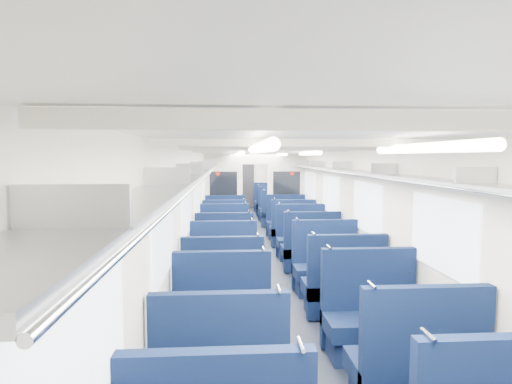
# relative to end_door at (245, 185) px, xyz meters

# --- Properties ---
(floor) EXTENTS (2.80, 18.00, 0.01)m
(floor) POSITION_rel_end_door_xyz_m (0.00, -8.94, -1.00)
(floor) COLOR black
(floor) RESTS_ON ground
(ceiling) EXTENTS (2.80, 18.00, 0.01)m
(ceiling) POSITION_rel_end_door_xyz_m (0.00, -8.94, 1.35)
(ceiling) COLOR white
(ceiling) RESTS_ON wall_left
(wall_left) EXTENTS (0.02, 18.00, 2.35)m
(wall_left) POSITION_rel_end_door_xyz_m (-1.40, -8.94, 0.18)
(wall_left) COLOR silver
(wall_left) RESTS_ON floor
(dado_left) EXTENTS (0.03, 17.90, 0.70)m
(dado_left) POSITION_rel_end_door_xyz_m (-1.39, -8.94, -0.65)
(dado_left) COLOR #101A35
(dado_left) RESTS_ON floor
(wall_right) EXTENTS (0.02, 18.00, 2.35)m
(wall_right) POSITION_rel_end_door_xyz_m (1.40, -8.94, 0.18)
(wall_right) COLOR silver
(wall_right) RESTS_ON floor
(dado_right) EXTENTS (0.03, 17.90, 0.70)m
(dado_right) POSITION_rel_end_door_xyz_m (1.39, -8.94, -0.65)
(dado_right) COLOR #101A35
(dado_right) RESTS_ON floor
(wall_far) EXTENTS (2.80, 0.02, 2.35)m
(wall_far) POSITION_rel_end_door_xyz_m (0.00, 0.06, 0.18)
(wall_far) COLOR silver
(wall_far) RESTS_ON floor
(luggage_rack_left) EXTENTS (0.36, 17.40, 0.18)m
(luggage_rack_left) POSITION_rel_end_door_xyz_m (-1.21, -8.94, 0.97)
(luggage_rack_left) COLOR #B2B5BA
(luggage_rack_left) RESTS_ON wall_left
(luggage_rack_right) EXTENTS (0.36, 17.40, 0.18)m
(luggage_rack_right) POSITION_rel_end_door_xyz_m (1.21, -8.94, 0.97)
(luggage_rack_right) COLOR #B2B5BA
(luggage_rack_right) RESTS_ON wall_right
(windows) EXTENTS (2.78, 15.60, 0.75)m
(windows) POSITION_rel_end_door_xyz_m (0.00, -9.40, 0.42)
(windows) COLOR white
(windows) RESTS_ON wall_left
(ceiling_fittings) EXTENTS (2.70, 16.06, 0.11)m
(ceiling_fittings) POSITION_rel_end_door_xyz_m (0.00, -9.20, 1.29)
(ceiling_fittings) COLOR silver
(ceiling_fittings) RESTS_ON ceiling
(end_door) EXTENTS (0.75, 0.06, 2.00)m
(end_door) POSITION_rel_end_door_xyz_m (0.00, 0.00, 0.00)
(end_door) COLOR black
(end_door) RESTS_ON floor
(bulkhead) EXTENTS (2.80, 0.10, 2.35)m
(bulkhead) POSITION_rel_end_door_xyz_m (-0.00, -6.47, 0.23)
(bulkhead) COLOR silver
(bulkhead) RESTS_ON floor
(seat_4) EXTENTS (1.08, 0.60, 1.20)m
(seat_4) POSITION_rel_end_door_xyz_m (-0.83, -14.90, -0.63)
(seat_4) COLOR #0D1C40
(seat_4) RESTS_ON floor
(seat_5) EXTENTS (1.08, 0.60, 1.20)m
(seat_5) POSITION_rel_end_door_xyz_m (0.83, -14.85, -0.63)
(seat_5) COLOR #0D1C40
(seat_5) RESTS_ON floor
(seat_6) EXTENTS (1.08, 0.60, 1.20)m
(seat_6) POSITION_rel_end_door_xyz_m (-0.83, -13.77, -0.63)
(seat_6) COLOR #0D1C40
(seat_6) RESTS_ON floor
(seat_7) EXTENTS (1.08, 0.60, 1.20)m
(seat_7) POSITION_rel_end_door_xyz_m (0.83, -13.73, -0.63)
(seat_7) COLOR #0D1C40
(seat_7) RESTS_ON floor
(seat_8) EXTENTS (1.08, 0.60, 1.20)m
(seat_8) POSITION_rel_end_door_xyz_m (-0.83, -12.62, -0.63)
(seat_8) COLOR #0D1C40
(seat_8) RESTS_ON floor
(seat_9) EXTENTS (1.08, 0.60, 1.20)m
(seat_9) POSITION_rel_end_door_xyz_m (0.83, -12.58, -0.63)
(seat_9) COLOR #0D1C40
(seat_9) RESTS_ON floor
(seat_10) EXTENTS (1.08, 0.60, 1.20)m
(seat_10) POSITION_rel_end_door_xyz_m (-0.83, -11.56, -0.63)
(seat_10) COLOR #0D1C40
(seat_10) RESTS_ON floor
(seat_11) EXTENTS (1.08, 0.60, 1.20)m
(seat_11) POSITION_rel_end_door_xyz_m (0.83, -11.55, -0.63)
(seat_11) COLOR #0D1C40
(seat_11) RESTS_ON floor
(seat_12) EXTENTS (1.08, 0.60, 1.20)m
(seat_12) POSITION_rel_end_door_xyz_m (-0.83, -10.25, -0.63)
(seat_12) COLOR #0D1C40
(seat_12) RESTS_ON floor
(seat_13) EXTENTS (1.08, 0.60, 1.20)m
(seat_13) POSITION_rel_end_door_xyz_m (0.83, -10.22, -0.63)
(seat_13) COLOR #0D1C40
(seat_13) RESTS_ON floor
(seat_14) EXTENTS (1.08, 0.60, 1.20)m
(seat_14) POSITION_rel_end_door_xyz_m (-0.83, -9.05, -0.63)
(seat_14) COLOR #0D1C40
(seat_14) RESTS_ON floor
(seat_15) EXTENTS (1.08, 0.60, 1.20)m
(seat_15) POSITION_rel_end_door_xyz_m (0.83, -9.21, -0.63)
(seat_15) COLOR #0D1C40
(seat_15) RESTS_ON floor
(seat_16) EXTENTS (1.08, 0.60, 1.20)m
(seat_16) POSITION_rel_end_door_xyz_m (-0.83, -7.91, -0.63)
(seat_16) COLOR #0D1C40
(seat_16) RESTS_ON floor
(seat_17) EXTENTS (1.08, 0.60, 1.20)m
(seat_17) POSITION_rel_end_door_xyz_m (0.83, -7.93, -0.63)
(seat_17) COLOR #0D1C40
(seat_17) RESTS_ON floor
(seat_18) EXTENTS (1.08, 0.60, 1.20)m
(seat_18) POSITION_rel_end_door_xyz_m (-0.83, -6.94, -0.63)
(seat_18) COLOR #0D1C40
(seat_18) RESTS_ON floor
(seat_19) EXTENTS (1.08, 0.60, 1.20)m
(seat_19) POSITION_rel_end_door_xyz_m (0.83, -6.84, -0.63)
(seat_19) COLOR #0D1C40
(seat_19) RESTS_ON floor
(seat_20) EXTENTS (1.08, 0.60, 1.20)m
(seat_20) POSITION_rel_end_door_xyz_m (-0.83, -4.84, -0.63)
(seat_20) COLOR #0D1C40
(seat_20) RESTS_ON floor
(seat_21) EXTENTS (1.08, 0.60, 1.20)m
(seat_21) POSITION_rel_end_door_xyz_m (0.83, -4.94, -0.63)
(seat_21) COLOR #0D1C40
(seat_21) RESTS_ON floor
(seat_22) EXTENTS (1.08, 0.60, 1.20)m
(seat_22) POSITION_rel_end_door_xyz_m (-0.83, -3.72, -0.63)
(seat_22) COLOR #0D1C40
(seat_22) RESTS_ON floor
(seat_23) EXTENTS (1.08, 0.60, 1.20)m
(seat_23) POSITION_rel_end_door_xyz_m (0.83, -3.76, -0.63)
(seat_23) COLOR #0D1C40
(seat_23) RESTS_ON floor
(seat_24) EXTENTS (1.08, 0.60, 1.20)m
(seat_24) POSITION_rel_end_door_xyz_m (-0.83, -2.63, -0.63)
(seat_24) COLOR #0D1C40
(seat_24) RESTS_ON floor
(seat_25) EXTENTS (1.08, 0.60, 1.20)m
(seat_25) POSITION_rel_end_door_xyz_m (0.83, -2.53, -0.63)
(seat_25) COLOR #0D1C40
(seat_25) RESTS_ON floor
(seat_26) EXTENTS (1.08, 0.60, 1.20)m
(seat_26) POSITION_rel_end_door_xyz_m (-0.83, -1.29, -0.63)
(seat_26) COLOR #0D1C40
(seat_26) RESTS_ON floor
(seat_27) EXTENTS (1.08, 0.60, 1.20)m
(seat_27) POSITION_rel_end_door_xyz_m (0.83, -1.39, -0.63)
(seat_27) COLOR #0D1C40
(seat_27) RESTS_ON floor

